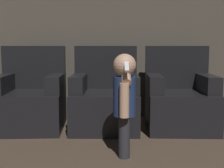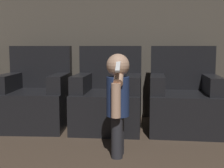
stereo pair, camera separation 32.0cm
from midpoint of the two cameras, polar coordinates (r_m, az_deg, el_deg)
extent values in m
cube|color=#51493F|center=(4.35, 5.09, 11.06)|extent=(8.40, 0.05, 2.60)
cube|color=black|center=(3.88, -11.63, -4.50)|extent=(0.82, 0.87, 0.45)
cube|color=black|center=(4.14, -10.65, 3.12)|extent=(0.79, 0.20, 0.54)
cube|color=black|center=(3.92, -16.13, 0.28)|extent=(0.19, 0.68, 0.20)
cube|color=black|center=(3.76, -7.17, 0.24)|extent=(0.19, 0.68, 0.20)
cube|color=black|center=(3.72, 1.67, -4.85)|extent=(0.79, 0.84, 0.45)
cube|color=black|center=(3.98, 2.06, 3.09)|extent=(0.78, 0.17, 0.54)
cube|color=black|center=(3.70, -3.09, 0.17)|extent=(0.17, 0.67, 0.20)
cube|color=black|center=(3.65, 6.53, 0.05)|extent=(0.17, 0.67, 0.20)
cube|color=black|center=(3.76, 15.38, -4.95)|extent=(0.81, 0.86, 0.45)
cube|color=black|center=(4.03, 14.95, 2.91)|extent=(0.78, 0.19, 0.54)
cube|color=black|center=(3.68, 10.77, 0.03)|extent=(0.18, 0.68, 0.20)
cube|color=black|center=(3.77, 20.20, -0.12)|extent=(0.18, 0.68, 0.20)
cylinder|color=#28282D|center=(2.87, 4.43, -9.19)|extent=(0.10, 0.10, 0.37)
cylinder|color=#28282D|center=(2.77, 4.27, -9.82)|extent=(0.10, 0.10, 0.37)
cylinder|color=navy|center=(2.74, 4.42, -2.32)|extent=(0.20, 0.20, 0.35)
sphere|color=tan|center=(2.71, 4.47, 3.42)|extent=(0.20, 0.20, 0.20)
cylinder|color=tan|center=(2.62, 4.23, -3.05)|extent=(0.08, 0.08, 0.29)
cylinder|color=tan|center=(2.72, 4.59, 1.96)|extent=(0.08, 0.29, 0.22)
cube|color=white|center=(2.58, 4.56, 3.34)|extent=(0.04, 0.16, 0.10)
camera|label=1|loc=(0.16, -87.14, 0.34)|focal=50.00mm
camera|label=2|loc=(0.16, 92.86, -0.34)|focal=50.00mm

